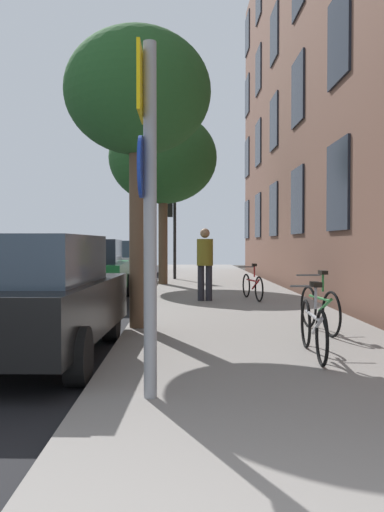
{
  "coord_description": "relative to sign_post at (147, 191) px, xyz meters",
  "views": [
    {
      "loc": [
        -0.05,
        -1.47,
        1.52
      ],
      "look_at": [
        0.17,
        10.72,
        1.24
      ],
      "focal_mm": 37.18,
      "sensor_mm": 36.0,
      "label": 1
    }
  ],
  "objects": [
    {
      "name": "tree_far",
      "position": [
        -0.36,
        13.61,
        2.48
      ],
      "size": [
        3.74,
        3.74,
        5.97
      ],
      "color": "brown",
      "rests_on": "sidewalk"
    },
    {
      "name": "car_1",
      "position": [
        -2.05,
        9.02,
        -1.16
      ],
      "size": [
        1.93,
        4.22,
        1.62
      ],
      "color": "#19662D",
      "rests_on": "road_asphalt"
    },
    {
      "name": "traffic_light",
      "position": [
        -0.1,
        16.25,
        0.4
      ],
      "size": [
        0.43,
        0.24,
        3.31
      ],
      "color": "black",
      "rests_on": "sidewalk"
    },
    {
      "name": "building_facade",
      "position": [
        4.06,
        11.16,
        5.13
      ],
      "size": [
        0.56,
        27.0,
        14.22
      ],
      "color": "brown",
      "rests_on": "ground"
    },
    {
      "name": "road_asphalt",
      "position": [
        -4.13,
        11.66,
        -1.99
      ],
      "size": [
        7.0,
        38.0,
        0.01
      ],
      "primitive_type": "cube",
      "color": "black",
      "rests_on": "ground"
    },
    {
      "name": "car_3",
      "position": [
        -2.17,
        21.56,
        -1.16
      ],
      "size": [
        1.96,
        3.97,
        1.62
      ],
      "color": "black",
      "rests_on": "road_asphalt"
    },
    {
      "name": "car_2",
      "position": [
        -1.99,
        15.5,
        -1.16
      ],
      "size": [
        1.91,
        4.25,
        1.62
      ],
      "color": "silver",
      "rests_on": "road_asphalt"
    },
    {
      "name": "ground_plane",
      "position": [
        -2.03,
        11.66,
        -2.0
      ],
      "size": [
        41.8,
        41.8,
        0.0
      ],
      "primitive_type": "plane",
      "color": "#332D28"
    },
    {
      "name": "bicycle_1",
      "position": [
        2.49,
        3.53,
        -1.49
      ],
      "size": [
        0.42,
        1.65,
        0.99
      ],
      "color": "black",
      "rests_on": "sidewalk"
    },
    {
      "name": "sidewalk",
      "position": [
        1.47,
        11.66,
        -1.94
      ],
      "size": [
        4.2,
        38.0,
        0.12
      ],
      "primitive_type": "cube",
      "color": "gray",
      "rests_on": "ground"
    },
    {
      "name": "bicycle_2",
      "position": [
        2.07,
        8.4,
        -1.53
      ],
      "size": [
        0.46,
        1.69,
        0.91
      ],
      "color": "black",
      "rests_on": "sidewalk"
    },
    {
      "name": "sign_post",
      "position": [
        0.0,
        0.0,
        0.0
      ],
      "size": [
        0.16,
        0.6,
        3.22
      ],
      "color": "gray",
      "rests_on": "sidewalk"
    },
    {
      "name": "pedestrian_0",
      "position": [
        0.87,
        8.17,
        -0.86
      ],
      "size": [
        0.48,
        0.48,
        1.78
      ],
      "color": "#26262D",
      "rests_on": "sidewalk"
    },
    {
      "name": "car_0",
      "position": [
        -1.64,
        2.01,
        -1.16
      ],
      "size": [
        2.04,
        4.12,
        1.62
      ],
      "color": "black",
      "rests_on": "road_asphalt"
    },
    {
      "name": "bicycle_0",
      "position": [
        1.94,
        1.71,
        -1.51
      ],
      "size": [
        0.42,
        1.73,
        0.94
      ],
      "color": "black",
      "rests_on": "sidewalk"
    },
    {
      "name": "tree_near",
      "position": [
        -0.42,
        4.06,
        1.99
      ],
      "size": [
        2.44,
        2.44,
        4.96
      ],
      "color": "brown",
      "rests_on": "sidewalk"
    }
  ]
}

